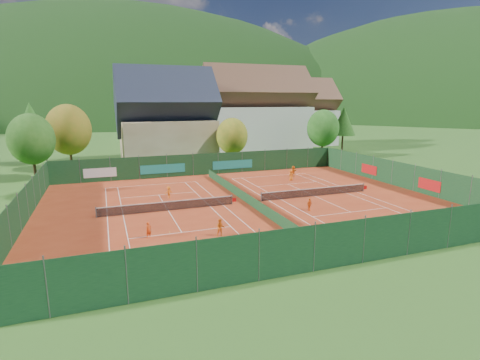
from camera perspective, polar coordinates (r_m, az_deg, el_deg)
name	(u,v)px	position (r m, az deg, el deg)	size (l,w,h in m)	color
ground	(247,203)	(38.30, 1.03, -3.54)	(600.00, 600.00, 0.00)	#2B591B
clay_pad	(247,203)	(38.30, 1.03, -3.51)	(40.00, 32.00, 0.01)	#9F3217
court_markings_left	(168,211)	(36.29, -10.87, -4.60)	(11.03, 23.83, 0.00)	white
court_markings_right	(315,196)	(41.77, 11.33, -2.42)	(11.03, 23.83, 0.00)	white
tennis_net_left	(170,205)	(36.18, -10.66, -3.83)	(13.30, 0.10, 1.02)	#59595B
tennis_net_right	(316,192)	(41.73, 11.54, -1.74)	(13.30, 0.10, 1.02)	#59595B
court_divider	(247,198)	(38.17, 1.04, -2.79)	(0.03, 28.80, 1.00)	#153B1D
fence_north	(203,164)	(52.75, -5.72, 2.37)	(40.00, 0.10, 3.00)	#153B1D
fence_south	(340,244)	(24.36, 14.96, -9.47)	(40.00, 0.04, 3.00)	#14381E
fence_west	(23,208)	(36.11, -30.13, -3.68)	(0.04, 32.00, 3.00)	#14381A
fence_east	(402,175)	(48.75, 23.51, 0.65)	(0.09, 32.00, 3.00)	#14391C
chalet	(167,122)	(65.33, -11.13, 8.61)	(16.20, 12.00, 16.00)	beige
hotel_block_a	(256,115)	(76.33, 2.52, 9.85)	(21.60, 11.00, 17.25)	silver
hotel_block_b	(299,116)	(89.66, 8.91, 9.55)	(17.28, 10.00, 15.50)	silver
tree_west_front	(31,139)	(55.29, -29.20, 5.46)	(5.72, 5.72, 8.69)	#412917
tree_west_mid	(68,130)	(60.72, -24.68, 6.98)	(6.44, 6.44, 9.78)	#48311A
tree_west_back	(31,123)	(69.31, -29.24, 7.60)	(5.60, 5.60, 10.00)	#4E2E1B
tree_center	(232,136)	(59.88, -1.21, 6.71)	(5.01, 5.01, 7.60)	#482E19
tree_east_front	(323,128)	(69.50, 12.54, 7.72)	(5.72, 5.72, 8.69)	#442D18
tree_east_mid	(344,121)	(81.66, 15.50, 8.65)	(5.04, 5.04, 9.00)	#452818
tree_east_back	(291,117)	(84.24, 7.83, 9.52)	(7.15, 7.15, 10.86)	#4A2F1A
mountain_backdrop	(167,171)	(275.69, -11.08, 1.37)	(820.00, 530.00, 242.00)	black
ball_hopper	(445,216)	(36.56, 28.71, -4.89)	(0.34, 0.34, 0.80)	slate
loose_ball_0	(170,232)	(30.46, -10.68, -7.80)	(0.07, 0.07, 0.07)	#CCD833
loose_ball_1	(347,236)	(30.18, 15.95, -8.27)	(0.07, 0.07, 0.07)	#CCD833
player_left_near	(149,230)	(29.37, -13.75, -7.43)	(0.47, 0.31, 1.30)	#DA4513
player_left_mid	(220,228)	(29.00, -3.00, -7.26)	(0.67, 0.52, 1.38)	orange
player_left_far	(169,192)	(40.71, -10.80, -1.85)	(0.83, 0.48, 1.29)	orange
player_right_near	(309,204)	(36.10, 10.52, -3.69)	(0.71, 0.30, 1.21)	#E55C14
player_right_far_a	(291,175)	(49.30, 7.79, 0.73)	(0.68, 0.44, 1.39)	orange
player_right_far_b	(293,171)	(51.65, 8.11, 1.32)	(1.43, 0.46, 1.54)	#D56412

